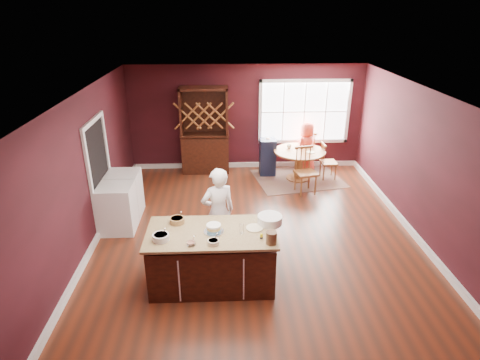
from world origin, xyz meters
The scene contains 28 objects.
room_shell centered at (0.00, 0.00, 1.35)m, with size 7.00×7.00×7.00m.
window centered at (1.50, 3.47, 1.50)m, with size 2.36×0.10×1.66m, color white, non-canonical shape.
doorway centered at (-2.97, 0.60, 1.02)m, with size 0.08×1.26×2.13m, color white, non-canonical shape.
kitchen_island centered at (-0.80, -1.41, 0.44)m, with size 1.94×1.02×0.92m.
dining_table centered at (1.27, 2.60, 0.53)m, with size 1.26×1.26×0.75m.
baker centered at (-0.70, -0.60, 0.81)m, with size 0.59×0.39×1.61m, color white.
layer_cake centered at (-0.76, -1.42, 0.98)m, with size 0.30×0.30×0.12m, color white, non-canonical shape.
bowl_blue centered at (-1.52, -1.61, 0.97)m, with size 0.24×0.24×0.09m, color beige.
bowl_yellow centered at (-1.33, -1.12, 0.96)m, with size 0.23×0.23×0.09m, color olive.
bowl_pink centered at (-1.07, -1.76, 0.95)m, with size 0.14×0.14×0.05m, color silver.
bowl_olive centered at (-0.76, -1.75, 0.95)m, with size 0.17×0.17×0.06m, color beige.
drinking_glass centered at (-0.35, -1.47, 1.00)m, with size 0.08×0.08×0.15m, color silver.
dinner_plate centered at (-0.15, -1.35, 0.93)m, with size 0.26×0.26×0.02m, color beige.
white_tub centered at (0.10, -1.20, 0.99)m, with size 0.38×0.38×0.13m, color silver.
stoneware_crock centered at (0.06, -1.77, 1.01)m, with size 0.16×0.16×0.19m, color brown.
toy_figurine centered at (-0.07, -1.64, 0.96)m, with size 0.05×0.05×0.08m, color #FFF20C, non-canonical shape.
rug centered at (1.27, 2.60, 0.01)m, with size 2.08×1.61×0.01m, color brown.
chair_east centered at (2.01, 2.61, 0.47)m, with size 0.39×0.38×0.94m, color brown, non-canonical shape.
chair_south centered at (1.28, 1.79, 0.55)m, with size 0.46×0.44×1.10m, color brown, non-canonical shape.
chair_north centered at (1.58, 3.32, 0.52)m, with size 0.44×0.42×1.04m, color brown, non-canonical shape.
seated_woman centered at (1.53, 3.06, 0.67)m, with size 0.65×0.42×1.33m, color red.
high_chair centered at (0.52, 2.94, 0.49)m, with size 0.40×0.40×0.98m, color #1E2138, non-canonical shape.
toddler centered at (0.52, 2.95, 0.81)m, with size 0.18×0.14×0.26m, color #8CA5BF, non-canonical shape.
table_plate centered at (1.51, 2.46, 0.76)m, with size 0.20×0.20×0.01m, color beige.
table_cup centered at (1.03, 2.79, 0.80)m, with size 0.12×0.12×0.09m, color white.
hutch centered at (-1.07, 3.22, 1.10)m, with size 1.20×0.50×2.20m, color black.
washer centered at (-2.64, 0.28, 0.47)m, with size 0.64×0.62×0.93m, color white.
dryer centered at (-2.64, 0.92, 0.47)m, with size 0.64×0.62×0.93m, color silver.
Camera 1 is at (-0.59, -6.59, 4.03)m, focal length 30.00 mm.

